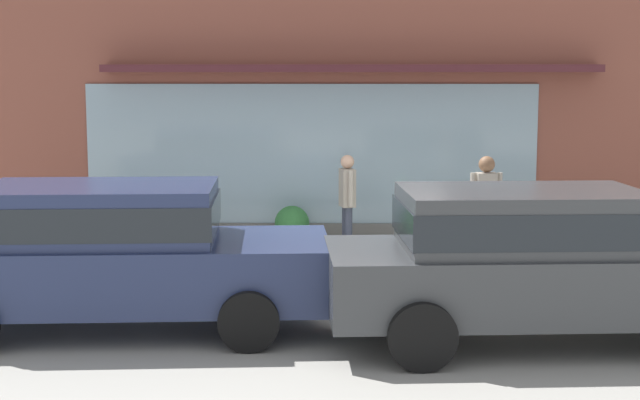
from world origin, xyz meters
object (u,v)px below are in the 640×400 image
(potted_plant_by_entrance, at_px, (292,226))
(potted_plant_window_center, at_px, (49,226))
(potted_plant_window_right, at_px, (491,229))
(potted_plant_near_hydrant, at_px, (116,223))
(potted_plant_window_left, at_px, (193,221))
(parked_car_navy, at_px, (113,249))
(pedestrian_with_handbag, at_px, (487,207))
(fire_hydrant, at_px, (424,240))
(pedestrian_passerby, at_px, (347,197))
(parked_car_dark_gray, at_px, (533,256))
(potted_plant_doorstep, at_px, (544,225))

(potted_plant_by_entrance, xyz_separation_m, potted_plant_window_center, (-4.03, 0.17, -0.03))
(potted_plant_window_right, distance_m, potted_plant_near_hydrant, 6.15)
(potted_plant_window_left, bearing_deg, potted_plant_near_hydrant, 174.88)
(parked_car_navy, height_order, potted_plant_window_right, parked_car_navy)
(pedestrian_with_handbag, relative_size, parked_car_navy, 0.36)
(fire_hydrant, bearing_deg, pedestrian_passerby, 132.80)
(fire_hydrant, height_order, parked_car_dark_gray, parked_car_dark_gray)
(fire_hydrant, distance_m, potted_plant_window_right, 2.31)
(potted_plant_window_center, bearing_deg, fire_hydrant, -17.72)
(parked_car_dark_gray, relative_size, potted_plant_window_right, 7.28)
(pedestrian_with_handbag, xyz_separation_m, parked_car_dark_gray, (-0.04, -3.28, -0.05))
(pedestrian_passerby, distance_m, potted_plant_window_center, 5.00)
(parked_car_dark_gray, distance_m, parked_car_navy, 4.55)
(pedestrian_passerby, xyz_separation_m, potted_plant_doorstep, (3.19, 0.58, -0.52))
(pedestrian_with_handbag, xyz_separation_m, potted_plant_window_right, (0.41, 2.17, -0.68))
(fire_hydrant, distance_m, potted_plant_doorstep, 2.74)
(potted_plant_window_right, relative_size, potted_plant_near_hydrant, 0.76)
(pedestrian_passerby, distance_m, potted_plant_window_left, 2.63)
(potted_plant_doorstep, bearing_deg, fire_hydrant, -140.01)
(parked_car_navy, bearing_deg, fire_hydrant, 35.63)
(pedestrian_passerby, xyz_separation_m, potted_plant_window_left, (-2.51, 0.62, -0.47))
(parked_car_navy, height_order, potted_plant_doorstep, parked_car_navy)
(potted_plant_window_left, bearing_deg, pedestrian_passerby, -13.76)
(pedestrian_with_handbag, distance_m, parked_car_dark_gray, 3.28)
(potted_plant_near_hydrant, bearing_deg, potted_plant_window_right, 0.21)
(potted_plant_doorstep, bearing_deg, parked_car_dark_gray, -103.66)
(pedestrian_with_handbag, distance_m, potted_plant_window_left, 4.93)
(pedestrian_passerby, xyz_separation_m, potted_plant_window_right, (2.36, 0.75, -0.62))
(potted_plant_window_right, distance_m, potted_plant_doorstep, 0.86)
(parked_car_dark_gray, distance_m, potted_plant_by_entrance, 5.99)
(pedestrian_passerby, relative_size, parked_car_dark_gray, 0.35)
(fire_hydrant, distance_m, pedestrian_with_handbag, 1.02)
(fire_hydrant, xyz_separation_m, pedestrian_with_handbag, (0.85, -0.24, 0.50))
(potted_plant_near_hydrant, bearing_deg, parked_car_dark_gray, -43.60)
(pedestrian_with_handbag, height_order, pedestrian_passerby, pedestrian_with_handbag)
(pedestrian_with_handbag, bearing_deg, parked_car_dark_gray, -94.91)
(potted_plant_doorstep, distance_m, potted_plant_window_center, 8.11)
(fire_hydrant, height_order, potted_plant_doorstep, fire_hydrant)
(parked_car_dark_gray, relative_size, potted_plant_doorstep, 5.45)
(potted_plant_window_left, bearing_deg, potted_plant_doorstep, -0.33)
(fire_hydrant, bearing_deg, parked_car_navy, -140.26)
(potted_plant_by_entrance, relative_size, potted_plant_doorstep, 0.84)
(pedestrian_passerby, xyz_separation_m, potted_plant_window_center, (-4.91, 0.74, -0.58))
(parked_car_dark_gray, distance_m, potted_plant_window_right, 5.51)
(potted_plant_near_hydrant, bearing_deg, potted_plant_doorstep, -1.21)
(parked_car_dark_gray, distance_m, potted_plant_doorstep, 5.46)
(potted_plant_by_entrance, height_order, potted_plant_doorstep, potted_plant_doorstep)
(potted_plant_window_center, bearing_deg, potted_plant_window_left, -2.98)
(parked_car_dark_gray, xyz_separation_m, parked_car_navy, (-4.53, 0.43, -0.01))
(parked_car_dark_gray, bearing_deg, pedestrian_with_handbag, 85.52)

